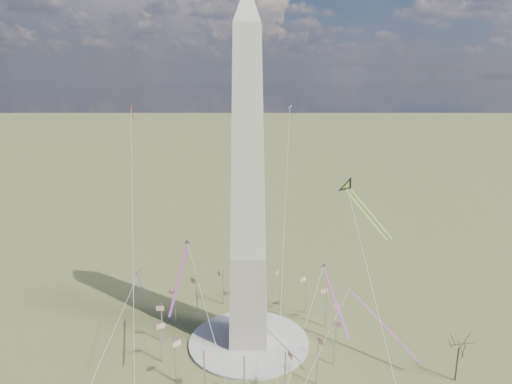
{
  "coord_description": "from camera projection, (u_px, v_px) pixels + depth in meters",
  "views": [
    {
      "loc": [
        5.49,
        -121.57,
        77.75
      ],
      "look_at": [
        2.14,
        0.0,
        46.87
      ],
      "focal_mm": 32.0,
      "sensor_mm": 36.0,
      "label": 1
    }
  ],
  "objects": [
    {
      "name": "ground",
      "position": [
        249.0,
        343.0,
        137.07
      ],
      "size": [
        2000.0,
        2000.0,
        0.0
      ],
      "primitive_type": "plane",
      "color": "#50572B",
      "rests_on": "ground"
    },
    {
      "name": "plaza",
      "position": [
        249.0,
        342.0,
        136.97
      ],
      "size": [
        36.0,
        36.0,
        0.8
      ],
      "primitive_type": "cylinder",
      "color": "#B1ABA2",
      "rests_on": "ground"
    },
    {
      "name": "washington_monument",
      "position": [
        248.0,
        188.0,
        125.27
      ],
      "size": [
        15.56,
        15.56,
        100.0
      ],
      "color": "#BAAB9C",
      "rests_on": "plaza"
    },
    {
      "name": "flagpole_ring",
      "position": [
        249.0,
        321.0,
        135.28
      ],
      "size": [
        54.4,
        54.4,
        13.0
      ],
      "color": "silver",
      "rests_on": "ground"
    },
    {
      "name": "tree_near",
      "position": [
        459.0,
        345.0,
        117.66
      ],
      "size": [
        8.29,
        8.29,
        14.51
      ],
      "color": "#423528",
      "rests_on": "ground"
    },
    {
      "name": "kite_delta_black",
      "position": [
        350.0,
        189.0,
        133.7
      ],
      "size": [
        14.79,
        16.96,
        15.15
      ],
      "rotation": [
        0.0,
        0.0,
        3.81
      ],
      "color": "black",
      "rests_on": "ground"
    },
    {
      "name": "kite_diamond_purple",
      "position": [
        140.0,
        274.0,
        129.84
      ],
      "size": [
        2.0,
        3.06,
        9.27
      ],
      "rotation": [
        0.0,
        0.0,
        2.57
      ],
      "color": "#4B1A79",
      "rests_on": "ground"
    },
    {
      "name": "kite_streamer_left",
      "position": [
        332.0,
        291.0,
        123.1
      ],
      "size": [
        6.0,
        18.58,
        13.0
      ],
      "rotation": [
        0.0,
        0.0,
        3.4
      ],
      "color": "#FB3927",
      "rests_on": "ground"
    },
    {
      "name": "kite_streamer_mid",
      "position": [
        181.0,
        268.0,
        119.04
      ],
      "size": [
        2.79,
        19.04,
        13.07
      ],
      "rotation": [
        0.0,
        0.0,
        3.06
      ],
      "color": "#FB3927",
      "rests_on": "ground"
    },
    {
      "name": "kite_streamer_right",
      "position": [
        372.0,
        312.0,
        128.34
      ],
      "size": [
        17.97,
        15.8,
        15.53
      ],
      "rotation": [
        0.0,
        0.0,
        4.0
      ],
      "color": "#FB3927",
      "rests_on": "ground"
    },
    {
      "name": "kite_small_red",
      "position": [
        131.0,
        109.0,
        150.53
      ],
      "size": [
        1.41,
        2.15,
        4.65
      ],
      "rotation": [
        0.0,
        0.0,
        2.59
      ],
      "color": "red",
      "rests_on": "ground"
    },
    {
      "name": "kite_small_white",
      "position": [
        290.0,
        108.0,
        169.54
      ],
      "size": [
        1.43,
        1.9,
        4.87
      ],
      "rotation": [
        0.0,
        0.0,
        2.94
      ],
      "color": "silver",
      "rests_on": "ground"
    }
  ]
}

